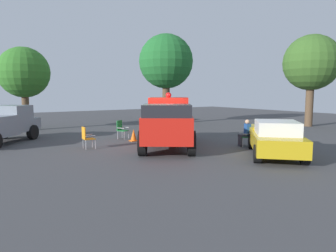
{
  "coord_description": "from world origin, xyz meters",
  "views": [
    {
      "loc": [
        -7.12,
        -11.36,
        2.6
      ],
      "look_at": [
        0.58,
        0.26,
        1.03
      ],
      "focal_mm": 32.35,
      "sensor_mm": 36.0,
      "label": 1
    }
  ],
  "objects_px": {
    "vintage_fire_truck": "(168,122)",
    "oak_tree_right": "(166,62)",
    "lawn_chair_spare": "(121,128)",
    "oak_tree_distant": "(311,63)",
    "lawn_chair_near_truck": "(248,134)",
    "lawn_chair_by_car": "(86,136)",
    "spectator_seated": "(245,132)",
    "classic_hot_rod": "(275,138)",
    "traffic_cone": "(134,135)",
    "oak_tree_left": "(24,73)"
  },
  "relations": [
    {
      "from": "lawn_chair_by_car",
      "to": "traffic_cone",
      "type": "height_order",
      "value": "lawn_chair_by_car"
    },
    {
      "from": "oak_tree_right",
      "to": "oak_tree_distant",
      "type": "distance_m",
      "value": 11.04
    },
    {
      "from": "lawn_chair_by_car",
      "to": "oak_tree_distant",
      "type": "bearing_deg",
      "value": -0.87
    },
    {
      "from": "lawn_chair_spare",
      "to": "oak_tree_distant",
      "type": "height_order",
      "value": "oak_tree_distant"
    },
    {
      "from": "lawn_chair_by_car",
      "to": "lawn_chair_spare",
      "type": "height_order",
      "value": "same"
    },
    {
      "from": "spectator_seated",
      "to": "traffic_cone",
      "type": "xyz_separation_m",
      "value": [
        -3.8,
        4.34,
        -0.39
      ]
    },
    {
      "from": "lawn_chair_near_truck",
      "to": "lawn_chair_by_car",
      "type": "xyz_separation_m",
      "value": [
        -6.75,
        3.58,
        0.0
      ]
    },
    {
      "from": "oak_tree_distant",
      "to": "classic_hot_rod",
      "type": "bearing_deg",
      "value": -154.08
    },
    {
      "from": "lawn_chair_near_truck",
      "to": "traffic_cone",
      "type": "distance_m",
      "value": 5.9
    },
    {
      "from": "lawn_chair_near_truck",
      "to": "lawn_chair_spare",
      "type": "bearing_deg",
      "value": 126.15
    },
    {
      "from": "lawn_chair_by_car",
      "to": "lawn_chair_spare",
      "type": "bearing_deg",
      "value": 36.99
    },
    {
      "from": "vintage_fire_truck",
      "to": "oak_tree_right",
      "type": "relative_size",
      "value": 0.85
    },
    {
      "from": "classic_hot_rod",
      "to": "lawn_chair_by_car",
      "type": "height_order",
      "value": "classic_hot_rod"
    },
    {
      "from": "oak_tree_right",
      "to": "traffic_cone",
      "type": "distance_m",
      "value": 10.17
    },
    {
      "from": "vintage_fire_truck",
      "to": "lawn_chair_by_car",
      "type": "height_order",
      "value": "vintage_fire_truck"
    },
    {
      "from": "vintage_fire_truck",
      "to": "lawn_chair_spare",
      "type": "distance_m",
      "value": 3.81
    },
    {
      "from": "classic_hot_rod",
      "to": "traffic_cone",
      "type": "bearing_deg",
      "value": 115.69
    },
    {
      "from": "spectator_seated",
      "to": "oak_tree_right",
      "type": "xyz_separation_m",
      "value": [
        2.48,
        10.8,
        4.32
      ]
    },
    {
      "from": "vintage_fire_truck",
      "to": "classic_hot_rod",
      "type": "bearing_deg",
      "value": -57.3
    },
    {
      "from": "lawn_chair_near_truck",
      "to": "oak_tree_distant",
      "type": "relative_size",
      "value": 0.15
    },
    {
      "from": "vintage_fire_truck",
      "to": "lawn_chair_by_car",
      "type": "relative_size",
      "value": 6.0
    },
    {
      "from": "oak_tree_distant",
      "to": "oak_tree_right",
      "type": "bearing_deg",
      "value": 136.96
    },
    {
      "from": "classic_hot_rod",
      "to": "lawn_chair_spare",
      "type": "bearing_deg",
      "value": 113.17
    },
    {
      "from": "oak_tree_distant",
      "to": "traffic_cone",
      "type": "xyz_separation_m",
      "value": [
        -14.36,
        1.08,
        -4.44
      ]
    },
    {
      "from": "classic_hot_rod",
      "to": "oak_tree_left",
      "type": "bearing_deg",
      "value": 116.08
    },
    {
      "from": "classic_hot_rod",
      "to": "oak_tree_left",
      "type": "relative_size",
      "value": 0.78
    },
    {
      "from": "spectator_seated",
      "to": "oak_tree_right",
      "type": "height_order",
      "value": "oak_tree_right"
    },
    {
      "from": "lawn_chair_by_car",
      "to": "oak_tree_right",
      "type": "xyz_separation_m",
      "value": [
        9.12,
        7.27,
        4.43
      ]
    },
    {
      "from": "oak_tree_distant",
      "to": "traffic_cone",
      "type": "relative_size",
      "value": 10.81
    },
    {
      "from": "spectator_seated",
      "to": "lawn_chair_by_car",
      "type": "bearing_deg",
      "value": 152.03
    },
    {
      "from": "lawn_chair_spare",
      "to": "lawn_chair_by_car",
      "type": "bearing_deg",
      "value": -143.01
    },
    {
      "from": "lawn_chair_near_truck",
      "to": "oak_tree_right",
      "type": "height_order",
      "value": "oak_tree_right"
    },
    {
      "from": "lawn_chair_near_truck",
      "to": "lawn_chair_spare",
      "type": "relative_size",
      "value": 1.0
    },
    {
      "from": "vintage_fire_truck",
      "to": "traffic_cone",
      "type": "xyz_separation_m",
      "value": [
        -0.55,
        2.5,
        -0.89
      ]
    },
    {
      "from": "oak_tree_right",
      "to": "traffic_cone",
      "type": "height_order",
      "value": "oak_tree_right"
    },
    {
      "from": "vintage_fire_truck",
      "to": "lawn_chair_near_truck",
      "type": "relative_size",
      "value": 6.0
    },
    {
      "from": "oak_tree_left",
      "to": "traffic_cone",
      "type": "relative_size",
      "value": 8.82
    },
    {
      "from": "vintage_fire_truck",
      "to": "classic_hot_rod",
      "type": "xyz_separation_m",
      "value": [
        2.59,
        -4.03,
        -0.45
      ]
    },
    {
      "from": "classic_hot_rod",
      "to": "traffic_cone",
      "type": "height_order",
      "value": "classic_hot_rod"
    },
    {
      "from": "lawn_chair_spare",
      "to": "traffic_cone",
      "type": "height_order",
      "value": "lawn_chair_spare"
    },
    {
      "from": "lawn_chair_near_truck",
      "to": "oak_tree_distant",
      "type": "height_order",
      "value": "oak_tree_distant"
    },
    {
      "from": "lawn_chair_by_car",
      "to": "spectator_seated",
      "type": "bearing_deg",
      "value": -27.97
    },
    {
      "from": "traffic_cone",
      "to": "vintage_fire_truck",
      "type": "bearing_deg",
      "value": -77.52
    },
    {
      "from": "classic_hot_rod",
      "to": "oak_tree_right",
      "type": "distance_m",
      "value": 14.03
    },
    {
      "from": "classic_hot_rod",
      "to": "oak_tree_right",
      "type": "relative_size",
      "value": 0.61
    },
    {
      "from": "lawn_chair_spare",
      "to": "oak_tree_right",
      "type": "bearing_deg",
      "value": 39.23
    },
    {
      "from": "spectator_seated",
      "to": "oak_tree_distant",
      "type": "bearing_deg",
      "value": 17.18
    },
    {
      "from": "lawn_chair_spare",
      "to": "oak_tree_left",
      "type": "xyz_separation_m",
      "value": [
        -3.85,
        6.9,
        3.29
      ]
    },
    {
      "from": "lawn_chair_spare",
      "to": "oak_tree_right",
      "type": "relative_size",
      "value": 0.14
    },
    {
      "from": "lawn_chair_near_truck",
      "to": "lawn_chair_spare",
      "type": "xyz_separation_m",
      "value": [
        -4.09,
        5.59,
        0.0
      ]
    }
  ]
}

